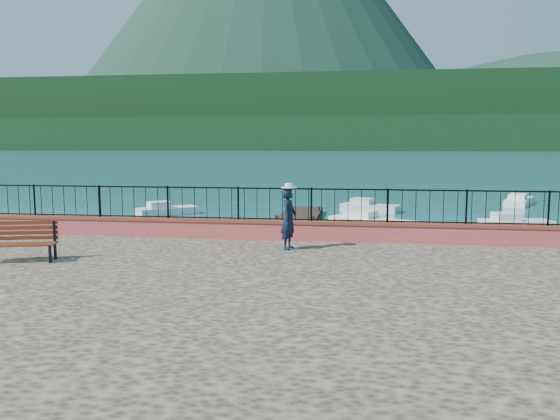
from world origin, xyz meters
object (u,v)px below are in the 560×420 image
(park_bench, at_px, (19,250))
(boat_4, at_px, (370,205))
(boat_1, at_px, (371,219))
(boat_5, at_px, (519,199))
(boat_3, at_px, (167,208))
(boat_2, at_px, (516,221))
(person, at_px, (289,219))
(boat_0, at_px, (147,243))

(park_bench, height_order, boat_4, park_bench)
(boat_1, distance_m, boat_5, 14.98)
(boat_5, bearing_deg, park_bench, 167.53)
(boat_3, xyz_separation_m, boat_4, (11.51, 3.11, 0.00))
(boat_5, bearing_deg, boat_2, -172.65)
(park_bench, xyz_separation_m, person, (6.28, 2.48, 0.55))
(boat_0, bearing_deg, boat_2, 23.07)
(boat_3, xyz_separation_m, boat_5, (21.37, 8.18, 0.00))
(boat_0, height_order, boat_1, same)
(boat_2, height_order, boat_5, same)
(boat_0, distance_m, boat_5, 26.29)
(boat_1, distance_m, boat_4, 6.15)
(person, xyz_separation_m, boat_5, (12.44, 23.42, -1.64))
(park_bench, height_order, boat_1, park_bench)
(boat_1, bearing_deg, boat_2, 35.27)
(boat_1, xyz_separation_m, boat_3, (-11.44, 3.04, 0.00))
(park_bench, xyz_separation_m, boat_3, (-2.65, 17.72, -1.09))
(person, distance_m, boat_5, 26.57)
(park_bench, bearing_deg, boat_4, 51.70)
(boat_2, relative_size, boat_5, 0.76)
(boat_2, bearing_deg, boat_4, 130.85)
(boat_2, bearing_deg, boat_1, 174.55)
(boat_2, bearing_deg, boat_0, -160.72)
(boat_4, height_order, boat_5, same)
(boat_4, bearing_deg, person, -76.87)
(boat_1, height_order, boat_5, same)
(park_bench, distance_m, boat_0, 7.12)
(park_bench, bearing_deg, boat_0, 71.33)
(park_bench, height_order, boat_2, park_bench)
(park_bench, relative_size, boat_3, 0.54)
(boat_4, relative_size, boat_5, 0.80)
(boat_4, bearing_deg, boat_2, -19.43)
(boat_0, relative_size, boat_3, 1.06)
(boat_1, height_order, boat_3, same)
(park_bench, height_order, boat_5, park_bench)
(boat_0, bearing_deg, boat_1, 37.64)
(boat_1, bearing_deg, boat_5, 80.61)
(boat_3, bearing_deg, park_bench, -121.09)
(person, relative_size, boat_3, 0.50)
(boat_4, bearing_deg, boat_0, -100.32)
(person, height_order, boat_1, person)
(boat_1, bearing_deg, person, -69.51)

